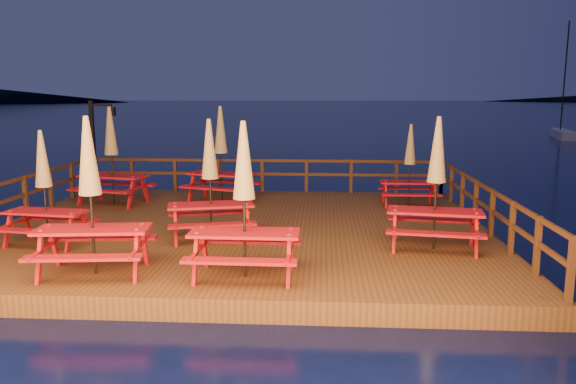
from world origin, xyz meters
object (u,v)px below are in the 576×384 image
at_px(sailboat, 562,134).
at_px(picnic_table_2, 221,152).
at_px(lamp_post, 97,138).
at_px(picnic_table_0, 410,164).
at_px(picnic_table_1, 90,194).

height_order(sailboat, picnic_table_2, sailboat).
height_order(lamp_post, sailboat, sailboat).
relative_size(sailboat, picnic_table_2, 3.31).
bearing_deg(picnic_table_2, lamp_post, -179.85).
height_order(lamp_post, picnic_table_2, lamp_post).
xyz_separation_m(sailboat, picnic_table_0, (-17.00, -31.02, 1.32)).
bearing_deg(picnic_table_0, lamp_post, 170.35).
relative_size(lamp_post, picnic_table_0, 1.26).
relative_size(picnic_table_1, picnic_table_2, 1.00).
bearing_deg(picnic_table_1, lamp_post, 104.82).
bearing_deg(picnic_table_1, picnic_table_0, 38.85).
bearing_deg(picnic_table_2, picnic_table_0, 14.68).
height_order(lamp_post, picnic_table_1, lamp_post).
bearing_deg(picnic_table_2, picnic_table_1, -80.77).
height_order(sailboat, picnic_table_1, sailboat).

